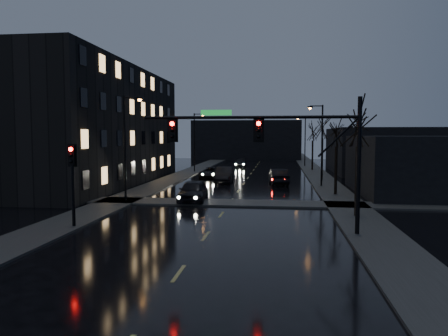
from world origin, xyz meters
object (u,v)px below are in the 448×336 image
(oncoming_car_b, at_px, (224,175))
(oncoming_car_d, at_px, (241,163))
(oncoming_car_c, at_px, (211,173))
(lead_car, at_px, (278,177))
(oncoming_car_a, at_px, (193,191))

(oncoming_car_b, height_order, oncoming_car_d, oncoming_car_b)
(oncoming_car_c, xyz_separation_m, lead_car, (7.92, -5.32, 0.15))
(oncoming_car_b, bearing_deg, oncoming_car_c, 116.71)
(oncoming_car_b, xyz_separation_m, lead_car, (5.81, -1.35, -0.02))
(oncoming_car_a, xyz_separation_m, oncoming_car_c, (-1.48, 18.12, -0.18))
(oncoming_car_a, bearing_deg, oncoming_car_c, 91.85)
(oncoming_car_c, height_order, oncoming_car_d, oncoming_car_c)
(oncoming_car_b, xyz_separation_m, oncoming_car_c, (-2.10, 3.97, -0.16))
(oncoming_car_a, distance_m, oncoming_car_b, 14.17)
(oncoming_car_a, distance_m, oncoming_car_d, 35.75)
(oncoming_car_a, xyz_separation_m, oncoming_car_d, (0.54, 35.75, -0.19))
(oncoming_car_b, bearing_deg, oncoming_car_d, 88.99)
(oncoming_car_a, height_order, lead_car, oncoming_car_a)
(oncoming_car_b, distance_m, oncoming_car_c, 4.49)
(oncoming_car_c, distance_m, lead_car, 9.54)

